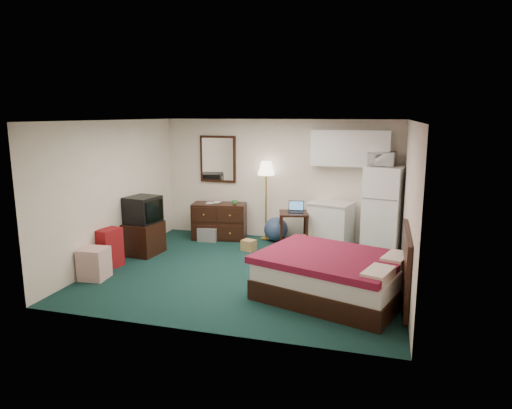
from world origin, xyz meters
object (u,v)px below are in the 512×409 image
(floor_lamp, at_px, (266,201))
(desk, at_px, (293,230))
(tv_stand, at_px, (143,238))
(kitchen_counter, at_px, (331,225))
(dresser, at_px, (219,221))
(bed, at_px, (333,276))
(suitcase, at_px, (110,248))
(fridge, at_px, (383,209))

(floor_lamp, distance_m, desk, 0.92)
(desk, distance_m, tv_stand, 2.92)
(floor_lamp, bearing_deg, kitchen_counter, -5.84)
(dresser, xyz_separation_m, kitchen_counter, (2.33, 0.10, 0.05))
(bed, bearing_deg, dresser, 154.42)
(tv_stand, bearing_deg, floor_lamp, 44.95)
(suitcase, bearing_deg, tv_stand, 91.50)
(dresser, xyz_separation_m, suitcase, (-1.16, -2.27, -0.04))
(kitchen_counter, bearing_deg, suitcase, -130.84)
(desk, xyz_separation_m, suitcase, (-2.79, -2.09, -0.01))
(desk, height_order, bed, desk)
(desk, xyz_separation_m, bed, (1.04, -2.36, -0.04))
(floor_lamp, relative_size, fridge, 1.01)
(desk, bearing_deg, tv_stand, -169.64)
(floor_lamp, relative_size, kitchen_counter, 1.92)
(dresser, relative_size, tv_stand, 1.69)
(tv_stand, bearing_deg, fridge, 23.92)
(bed, bearing_deg, kitchen_counter, 115.40)
(dresser, distance_m, bed, 3.69)
(floor_lamp, relative_size, suitcase, 2.42)
(kitchen_counter, bearing_deg, fridge, 13.32)
(desk, bearing_deg, suitcase, -157.75)
(dresser, bearing_deg, fridge, -8.09)
(dresser, distance_m, kitchen_counter, 2.33)
(fridge, bearing_deg, bed, -91.78)
(suitcase, bearing_deg, dresser, 74.18)
(desk, xyz_separation_m, tv_stand, (-2.64, -1.23, -0.05))
(fridge, bearing_deg, tv_stand, -149.02)
(desk, xyz_separation_m, kitchen_counter, (0.70, 0.27, 0.08))
(floor_lamp, xyz_separation_m, suitcase, (-2.12, -2.50, -0.48))
(desk, bearing_deg, kitchen_counter, 6.56)
(dresser, relative_size, suitcase, 1.63)
(dresser, distance_m, suitcase, 2.55)
(floor_lamp, bearing_deg, bed, -58.32)
(floor_lamp, height_order, kitchen_counter, floor_lamp)
(floor_lamp, xyz_separation_m, tv_stand, (-1.97, -1.64, -0.52))
(desk, relative_size, kitchen_counter, 0.81)
(dresser, bearing_deg, tv_stand, -135.07)
(dresser, height_order, bed, dresser)
(bed, xyz_separation_m, tv_stand, (-3.69, 1.13, -0.01))
(dresser, height_order, floor_lamp, floor_lamp)
(dresser, distance_m, desk, 1.64)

